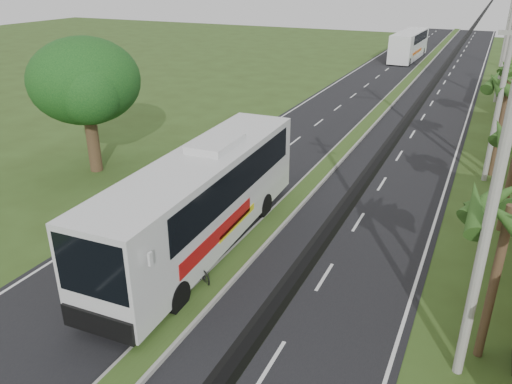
% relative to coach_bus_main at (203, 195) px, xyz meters
% --- Properties ---
extents(ground, '(180.00, 180.00, 0.00)m').
position_rel_coach_bus_main_xyz_m(ground, '(1.80, -5.14, -2.37)').
color(ground, '#32471A').
rests_on(ground, ground).
extents(road_asphalt, '(14.00, 160.00, 0.02)m').
position_rel_coach_bus_main_xyz_m(road_asphalt, '(1.80, 14.86, -2.36)').
color(road_asphalt, black).
rests_on(road_asphalt, ground).
extents(median_strip, '(1.20, 160.00, 0.18)m').
position_rel_coach_bus_main_xyz_m(median_strip, '(1.80, 14.86, -2.27)').
color(median_strip, gray).
rests_on(median_strip, ground).
extents(lane_edge_left, '(0.12, 160.00, 0.01)m').
position_rel_coach_bus_main_xyz_m(lane_edge_left, '(-4.90, 14.86, -2.37)').
color(lane_edge_left, silver).
rests_on(lane_edge_left, ground).
extents(lane_edge_right, '(0.12, 160.00, 0.01)m').
position_rel_coach_bus_main_xyz_m(lane_edge_right, '(8.50, 14.86, -2.37)').
color(lane_edge_right, silver).
rests_on(lane_edge_right, ground).
extents(palm_verge_a, '(2.40, 2.40, 5.45)m').
position_rel_coach_bus_main_xyz_m(palm_verge_a, '(10.80, -2.14, 2.37)').
color(palm_verge_a, '#473321').
rests_on(palm_verge_a, ground).
extents(palm_verge_c, '(2.40, 2.40, 5.85)m').
position_rel_coach_bus_main_xyz_m(palm_verge_c, '(10.60, 13.86, 2.75)').
color(palm_verge_c, '#473321').
rests_on(palm_verge_c, ground).
extents(shade_tree, '(6.30, 6.00, 7.54)m').
position_rel_coach_bus_main_xyz_m(shade_tree, '(-10.31, 4.88, 2.66)').
color(shade_tree, '#473321').
rests_on(shade_tree, ground).
extents(utility_pole_a, '(1.60, 0.28, 11.00)m').
position_rel_coach_bus_main_xyz_m(utility_pole_a, '(10.30, -3.14, 3.30)').
color(utility_pole_a, gray).
rests_on(utility_pole_a, ground).
extents(utility_pole_b, '(3.20, 0.28, 12.00)m').
position_rel_coach_bus_main_xyz_m(utility_pole_b, '(10.27, 12.86, 3.88)').
color(utility_pole_b, gray).
rests_on(utility_pole_b, ground).
extents(utility_pole_c, '(1.60, 0.28, 11.00)m').
position_rel_coach_bus_main_xyz_m(utility_pole_c, '(10.30, 32.86, 3.30)').
color(utility_pole_c, gray).
rests_on(utility_pole_c, ground).
extents(utility_pole_d, '(1.60, 0.28, 10.50)m').
position_rel_coach_bus_main_xyz_m(utility_pole_d, '(10.30, 52.86, 3.05)').
color(utility_pole_d, gray).
rests_on(utility_pole_d, ground).
extents(coach_bus_main, '(3.34, 13.45, 4.31)m').
position_rel_coach_bus_main_xyz_m(coach_bus_main, '(0.00, 0.00, 0.00)').
color(coach_bus_main, silver).
rests_on(coach_bus_main, ground).
extents(coach_bus_far, '(3.01, 12.18, 3.52)m').
position_rel_coach_bus_main_xyz_m(coach_bus_far, '(-0.84, 53.51, -0.37)').
color(coach_bus_far, white).
rests_on(coach_bus_far, ground).
extents(motorcyclist, '(1.86, 1.18, 2.21)m').
position_rel_coach_bus_main_xyz_m(motorcyclist, '(0.99, -2.39, -1.59)').
color(motorcyclist, black).
rests_on(motorcyclist, ground).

